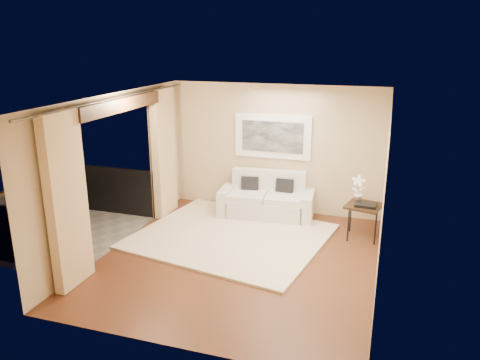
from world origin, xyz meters
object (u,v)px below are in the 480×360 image
at_px(ice_bucket, 58,185).
at_px(balcony_chair_far, 57,202).
at_px(balcony_chair_near, 70,228).
at_px(side_table, 364,208).
at_px(orchid, 358,188).
at_px(sofa, 267,201).
at_px(bistro_table, 60,197).

bearing_deg(ice_bucket, balcony_chair_far, 154.94).
bearing_deg(balcony_chair_far, balcony_chair_near, 153.24).
distance_m(balcony_chair_far, ice_bucket, 0.40).
relative_size(side_table, ice_bucket, 3.62).
distance_m(orchid, balcony_chair_near, 5.15).
bearing_deg(ice_bucket, sofa, 29.42).
bearing_deg(orchid, bistro_table, -161.70).
height_order(orchid, balcony_chair_far, orchid).
height_order(side_table, balcony_chair_far, balcony_chair_far).
height_order(side_table, bistro_table, bistro_table).
distance_m(side_table, orchid, 0.37).
relative_size(bistro_table, ice_bucket, 4.17).
xyz_separation_m(balcony_chair_far, balcony_chair_near, (1.08, -1.05, 0.02)).
xyz_separation_m(side_table, ice_bucket, (-5.53, -1.44, 0.34)).
bearing_deg(side_table, bistro_table, -163.69).
relative_size(balcony_chair_far, ice_bucket, 4.86).
relative_size(side_table, orchid, 1.44).
bearing_deg(balcony_chair_near, sofa, 63.84).
bearing_deg(orchid, balcony_chair_near, -149.76).
bearing_deg(balcony_chair_far, bistro_table, 158.38).
distance_m(sofa, ice_bucket, 4.12).
xyz_separation_m(balcony_chair_far, ice_bucket, (0.13, -0.06, 0.37)).
height_order(side_table, orchid, orchid).
relative_size(sofa, balcony_chair_near, 1.97).
bearing_deg(bistro_table, balcony_chair_near, -45.37).
height_order(bistro_table, balcony_chair_far, balcony_chair_far).
relative_size(side_table, balcony_chair_far, 0.75).
xyz_separation_m(sofa, ice_bucket, (-3.55, -2.00, 0.61)).
distance_m(side_table, bistro_table, 5.64).
bearing_deg(sofa, bistro_table, -152.71).
distance_m(sofa, balcony_chair_far, 4.16).
bearing_deg(balcony_chair_near, side_table, 42.69).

